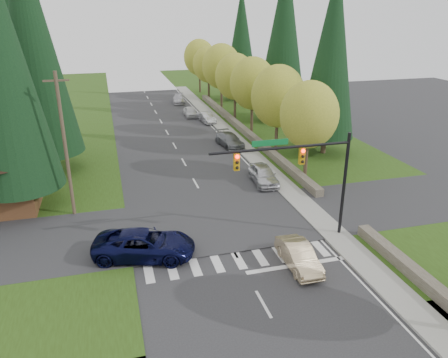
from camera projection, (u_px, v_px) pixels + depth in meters
name	position (u px, v px, depth m)	size (l,w,h in m)	color
ground	(257.00, 292.00, 22.54)	(120.00, 120.00, 0.00)	#28282B
grass_east	(314.00, 154.00, 43.65)	(14.00, 110.00, 0.06)	#294111
grass_west	(36.00, 179.00, 37.31)	(14.00, 110.00, 0.06)	#294111
cross_street	(218.00, 223.00, 29.72)	(120.00, 8.00, 0.10)	#28282B
sidewalk_east	(250.00, 152.00, 43.95)	(1.80, 80.00, 0.13)	gray
curb_east	(242.00, 153.00, 43.74)	(0.20, 80.00, 0.13)	gray
stone_wall_south	(439.00, 294.00, 21.82)	(0.70, 14.00, 0.70)	#4C4438
stone_wall_north	(242.00, 129.00, 51.43)	(0.70, 40.00, 0.70)	#4C4438
traffic_signal	(304.00, 166.00, 25.81)	(8.70, 0.37, 6.80)	black
utility_pole	(65.00, 145.00, 29.10)	(1.60, 0.24, 10.00)	#473828
decid_tree_0	(309.00, 115.00, 35.29)	(4.80, 4.80, 8.37)	#38281C
decid_tree_1	(278.00, 96.00, 41.53)	(5.20, 5.20, 8.80)	#38281C
decid_tree_2	(253.00, 83.00, 47.71)	(5.00, 5.00, 8.82)	#38281C
decid_tree_3	(235.00, 77.00, 54.11)	(5.00, 5.00, 8.55)	#38281C
decid_tree_4	(221.00, 66.00, 60.27)	(5.40, 5.40, 9.18)	#38281C
decid_tree_5	(208.00, 64.00, 66.70)	(4.80, 4.80, 8.30)	#38281C
decid_tree_6	(199.00, 57.00, 72.88)	(5.20, 5.20, 8.86)	#38281C
conifer_w_c	(30.00, 39.00, 35.20)	(6.46, 6.46, 20.80)	#38281C
conifer_w_e	(18.00, 47.00, 40.47)	(5.78, 5.78, 18.80)	#38281C
conifer_e_a	(332.00, 53.00, 40.31)	(5.44, 5.44, 17.80)	#38281C
conifer_e_b	(284.00, 33.00, 52.75)	(6.12, 6.12, 19.80)	#38281C
conifer_e_c	(241.00, 39.00, 65.62)	(5.10, 5.10, 16.80)	#38281C
sedan_champagne	(299.00, 256.00, 24.57)	(1.41, 4.06, 1.34)	beige
suv_navy	(144.00, 244.00, 25.46)	(2.72, 5.89, 1.64)	black
parked_car_a	(263.00, 175.00, 36.23)	(1.79, 4.45, 1.52)	silver
parked_car_b	(230.00, 140.00, 45.91)	(1.91, 4.69, 1.36)	slate
parked_car_c	(207.00, 117.00, 55.46)	(1.35, 3.87, 1.27)	silver
parked_car_d	(190.00, 112.00, 58.44)	(1.50, 3.72, 1.27)	silver
parked_car_e	(179.00, 99.00, 66.57)	(1.75, 4.29, 1.25)	#B7B6BB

